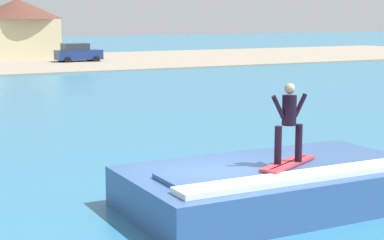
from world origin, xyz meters
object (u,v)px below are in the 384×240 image
Objects in this scene: wave_crest at (276,185)px; tree_tall_bare at (21,14)px; car_far_shore at (78,53)px; house_gabled_white at (18,25)px; surfboard at (288,163)px; surfer at (289,119)px.

tree_tall_bare is at bearing 82.91° from wave_crest.
car_far_shore is 9.50m from house_gabled_white.
wave_crest is 0.68m from surfboard.
surfer is at bearing -83.67° from wave_crest.
wave_crest is 0.75× the size of house_gabled_white.
wave_crest is at bearing -96.74° from house_gabled_white.
house_gabled_white is 1.33m from tree_tall_bare.
tree_tall_bare reaches higher than car_far_shore.
house_gabled_white is at bearing -128.09° from tree_tall_bare.
surfboard is 57.01m from tree_tall_bare.
surfboard is at bearing -96.61° from house_gabled_white.
surfboard is at bearing 49.67° from surfer.
house_gabled_white is at bearing 113.06° from car_far_shore.
tree_tall_bare is at bearing 51.91° from house_gabled_white.
surfer reaches higher than surfboard.
house_gabled_white is 1.59× the size of tree_tall_bare.
surfer is (0.04, -0.39, 1.61)m from wave_crest.
wave_crest is 1.66m from surfer.
surfer reaches higher than car_far_shore.
surfboard is at bearing -101.97° from car_far_shore.
car_far_shore reaches higher than surfboard.
surfer is at bearing -102.00° from car_far_shore.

